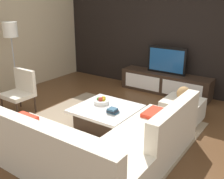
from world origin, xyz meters
TOP-DOWN VIEW (x-y plane):
  - ground_plane at (0.00, 0.00)m, footprint 14.00×14.00m
  - feature_wall_back at (0.00, 2.70)m, footprint 6.40×0.12m
  - side_wall_left at (-3.20, 0.20)m, footprint 0.12×5.20m
  - area_rug at (-0.10, 0.00)m, footprint 2.98×2.58m
  - media_console at (0.00, 2.40)m, footprint 2.22×0.49m
  - television at (0.00, 2.40)m, footprint 0.96×0.06m
  - sectional_couch at (0.50, -0.88)m, footprint 2.31×2.32m
  - coffee_table at (-0.10, 0.10)m, footprint 1.07×1.02m
  - accent_chair_near at (-1.93, -0.31)m, footprint 0.57×0.51m
  - floor_lamp at (-2.63, 0.08)m, footprint 0.31×0.31m
  - ottoman at (0.90, 1.19)m, footprint 0.70×0.70m
  - fruit_bowl at (-0.28, 0.20)m, footprint 0.28×0.28m
  - decorative_ball at (0.90, 1.19)m, footprint 0.26×0.26m
  - book_stack at (0.13, -0.02)m, footprint 0.19×0.15m

SIDE VIEW (x-z plane):
  - ground_plane at x=0.00m, z-range 0.00..0.00m
  - area_rug at x=-0.10m, z-range 0.00..0.01m
  - ottoman at x=0.90m, z-range 0.00..0.40m
  - coffee_table at x=-0.10m, z-range 0.01..0.39m
  - media_console at x=0.00m, z-range 0.00..0.50m
  - sectional_couch at x=0.50m, z-range -0.13..0.71m
  - book_stack at x=0.13m, z-range 0.38..0.46m
  - fruit_bowl at x=-0.28m, z-range 0.36..0.50m
  - accent_chair_near at x=-1.93m, z-range 0.06..0.93m
  - decorative_ball at x=0.90m, z-range 0.40..0.66m
  - television at x=0.00m, z-range 0.50..1.14m
  - feature_wall_back at x=0.00m, z-range 0.00..2.80m
  - side_wall_left at x=-3.20m, z-range 0.00..2.80m
  - floor_lamp at x=-2.63m, z-range 0.60..2.34m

